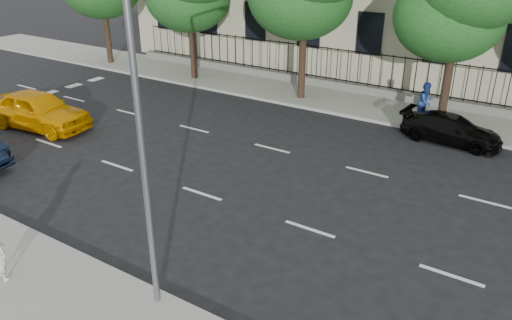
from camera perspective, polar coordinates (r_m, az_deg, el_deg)
The scene contains 10 objects.
ground at distance 15.07m, azimuth -12.15°, elevation -7.61°, with size 120.00×120.00×0.00m, color black.
near_sidewalk at distance 13.11m, azimuth -24.74°, elevation -14.73°, with size 60.00×4.00×0.15m, color gray.
far_sidewalk at distance 25.84m, azimuth 9.92°, elevation 6.64°, with size 60.00×4.00×0.15m, color gray.
lane_markings at distance 18.25m, azimuth -1.81°, elevation -1.01°, with size 49.60×4.62×0.01m, color silver, non-canonical shape.
crosswalk at distance 28.06m, azimuth -26.45°, elevation 5.69°, with size 0.50×12.10×0.01m, color silver, non-canonical shape.
iron_fence at distance 27.19m, azimuth 11.46°, elevation 8.69°, with size 30.00×0.50×2.20m.
street_light at distance 10.19m, azimuth -11.43°, elevation 8.44°, with size 0.25×3.32×8.05m.
yellow_taxi at distance 23.79m, azimuth -23.64°, elevation 5.26°, with size 1.97×4.89×1.67m, color #E59300.
black_sedan at distance 21.84m, azimuth 21.40°, elevation 3.31°, with size 1.63×4.00×1.16m, color black.
pedestrian_far at distance 23.55m, azimuth 18.84°, elevation 6.32°, with size 0.85×0.66×1.74m, color navy.
Camera 1 is at (9.37, -8.77, 7.91)m, focal length 35.00 mm.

